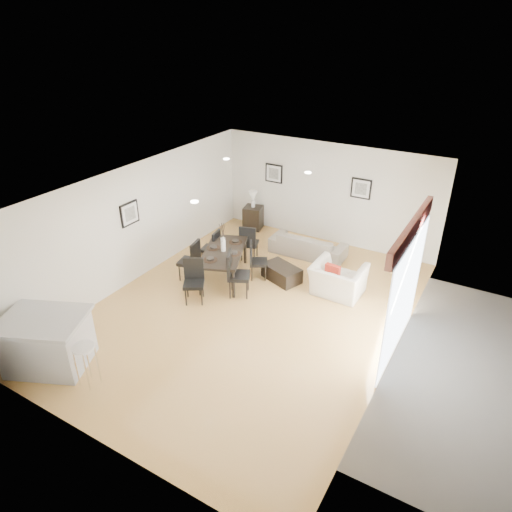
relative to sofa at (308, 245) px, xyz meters
The scene contains 26 objects.
ground 2.94m from the sofa, 89.78° to the right, with size 8.00×8.00×0.00m, color #DCA75A.
wall_back 1.51m from the sofa, 89.39° to the left, with size 6.00×0.04×2.70m, color silver.
wall_front 7.01m from the sofa, 89.91° to the right, with size 6.00×0.04×2.70m, color silver.
wall_left 4.32m from the sofa, 135.59° to the right, with size 0.04×8.00×2.70m, color silver.
wall_right 4.33m from the sofa, 44.19° to the right, with size 0.04×8.00×2.70m, color silver.
ceiling 3.80m from the sofa, 89.78° to the right, with size 6.00×8.00×0.02m, color white.
sofa is the anchor object (origin of this frame).
armchair 1.95m from the sofa, 45.94° to the right, with size 1.10×0.96×0.72m, color beige.
dining_table 2.44m from the sofa, 120.07° to the right, with size 1.45×1.92×0.72m.
dining_chair_wnear 3.10m from the sofa, 125.98° to the right, with size 0.52×0.52×0.98m.
dining_chair_wfar 2.46m from the sofa, 138.00° to the right, with size 0.47×0.47×0.90m.
dining_chair_enear 2.64m from the sofa, 103.16° to the right, with size 0.63×0.63×1.05m.
dining_chair_efar 1.80m from the sofa, 109.04° to the right, with size 0.56×0.56×0.91m.
dining_chair_head 3.41m from the sofa, 111.57° to the right, with size 0.60×0.60×0.96m.
dining_chair_foot 1.57m from the sofa, 139.43° to the right, with size 0.53×0.53×0.94m.
vase 2.51m from the sofa, 120.07° to the right, with size 0.89×1.36×0.69m.
coffee_table 1.48m from the sofa, 89.78° to the right, with size 0.89×0.53×0.35m, color black.
side_table 2.20m from the sofa, 160.68° to the left, with size 0.50×0.50×0.67m, color black.
table_lamp 2.30m from the sofa, 160.68° to the left, with size 0.25×0.25×0.47m.
cushion 1.97m from the sofa, 50.19° to the right, with size 0.34×0.11×0.34m, color maroon.
kitchen_island 6.53m from the sofa, 109.39° to the right, with size 1.72×1.56×0.98m.
bar_stool 6.28m from the sofa, 100.98° to the right, with size 0.36×0.36×0.79m.
framed_print_back_left 2.34m from the sofa, 146.73° to the left, with size 0.52×0.04×0.52m.
framed_print_back_right 1.95m from the sofa, 48.83° to the left, with size 0.52×0.04×0.52m.
framed_print_left_wall 4.52m from the sofa, 133.41° to the right, with size 0.04×0.52×0.52m.
sliding_door 4.20m from the sofa, 41.53° to the right, with size 0.12×2.70×2.57m.
Camera 1 is at (4.14, -6.84, 5.50)m, focal length 32.00 mm.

